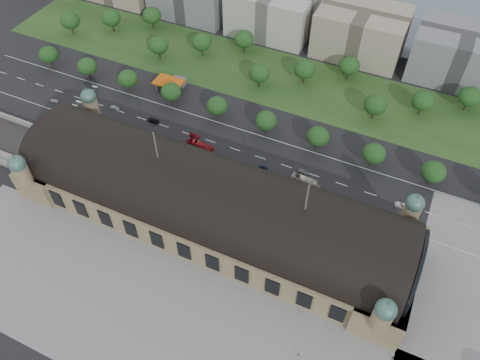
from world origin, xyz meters
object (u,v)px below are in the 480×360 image
at_px(petrol_station, 174,82).
at_px(traffic_car_3, 195,135).
at_px(bus_mid, 259,175).
at_px(parked_car_0, 103,134).
at_px(parked_car_6, 196,167).
at_px(pedestrian_2, 392,358).
at_px(parked_car_2, 108,136).
at_px(parked_car_3, 138,147).
at_px(traffic_car_6, 402,205).
at_px(parked_car_1, 120,137).
at_px(traffic_car_5, 303,172).
at_px(bus_east, 306,181).
at_px(traffic_car_1, 115,108).
at_px(parked_car_5, 134,145).
at_px(bus_west, 200,146).
at_px(traffic_car_0, 54,101).
at_px(pedestrian_0, 298,355).
at_px(traffic_car_4, 263,167).
at_px(parked_car_4, 124,142).
at_px(traffic_car_2, 153,120).

xyz_separation_m(petrol_station, traffic_car_3, (26.15, -27.63, -2.26)).
bearing_deg(bus_mid, parked_car_0, 92.81).
bearing_deg(parked_car_6, pedestrian_2, 42.68).
bearing_deg(parked_car_6, parked_car_2, -111.40).
bearing_deg(parked_car_3, traffic_car_6, 75.99).
bearing_deg(parked_car_1, traffic_car_6, 62.03).
bearing_deg(traffic_car_5, parked_car_1, 101.52).
relative_size(parked_car_2, bus_east, 0.45).
height_order(traffic_car_1, parked_car_3, traffic_car_1).
bearing_deg(parked_car_5, parked_car_0, -115.78).
bearing_deg(bus_mid, bus_west, 78.66).
xyz_separation_m(traffic_car_0, parked_car_0, (35.02, -9.56, 0.01)).
relative_size(parked_car_1, parked_car_2, 0.87).
bearing_deg(pedestrian_0, parked_car_2, 153.82).
xyz_separation_m(traffic_car_4, pedestrian_0, (40.78, -68.26, 0.19)).
distance_m(traffic_car_0, parked_car_5, 52.46).
bearing_deg(parked_car_1, traffic_car_4, 64.28).
relative_size(traffic_car_6, pedestrian_0, 3.43).
relative_size(traffic_car_0, parked_car_4, 0.88).
bearing_deg(parked_car_1, bus_east, 61.70).
bearing_deg(traffic_car_0, parked_car_0, 70.65).
relative_size(traffic_car_1, parked_car_6, 0.91).
bearing_deg(parked_car_1, traffic_car_3, 81.89).
xyz_separation_m(traffic_car_3, parked_car_6, (9.75, -16.65, 0.00)).
bearing_deg(traffic_car_6, traffic_car_3, -96.42).
distance_m(traffic_car_3, parked_car_6, 19.30).
xyz_separation_m(petrol_station, bus_mid, (61.92, -38.28, -1.13)).
height_order(traffic_car_4, bus_east, bus_east).
xyz_separation_m(parked_car_2, bus_mid, (70.41, 6.00, 1.01)).
height_order(parked_car_1, bus_west, bus_west).
distance_m(parked_car_0, parked_car_4, 11.42).
distance_m(traffic_car_0, parked_car_1, 43.73).
relative_size(traffic_car_1, parked_car_5, 0.74).
xyz_separation_m(petrol_station, parked_car_4, (-0.08, -44.28, -2.16)).
xyz_separation_m(parked_car_2, parked_car_6, (44.40, 0.00, -0.12)).
distance_m(traffic_car_3, bus_mid, 37.34).
bearing_deg(traffic_car_0, parked_car_4, 74.28).
bearing_deg(parked_car_6, bus_west, 178.21).
bearing_deg(traffic_car_5, parked_car_4, 103.37).
distance_m(traffic_car_2, bus_west, 28.65).
distance_m(traffic_car_0, bus_west, 78.52).
distance_m(traffic_car_2, pedestrian_2, 139.19).
distance_m(parked_car_2, bus_west, 41.96).
distance_m(parked_car_3, parked_car_5, 2.06).
distance_m(traffic_car_0, traffic_car_3, 73.01).
bearing_deg(parked_car_6, traffic_car_5, 89.76).
xyz_separation_m(traffic_car_3, bus_east, (54.31, -5.65, 1.01)).
bearing_deg(parked_car_4, traffic_car_0, -129.11).
relative_size(parked_car_2, bus_mid, 0.43).
xyz_separation_m(traffic_car_1, parked_car_0, (5.71, -17.53, 0.02)).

